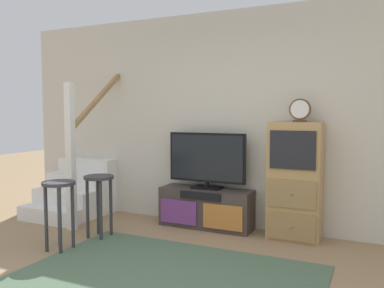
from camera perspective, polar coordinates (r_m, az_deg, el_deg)
back_wall at (r=5.07m, az=6.35°, el=3.48°), size 6.40×0.12×2.70m
area_rug at (r=3.66m, az=-3.81°, el=-18.57°), size 2.60×1.80×0.01m
media_console at (r=5.07m, az=2.00°, el=-9.11°), size 1.17×0.38×0.49m
television at (r=4.99m, az=2.13°, el=-2.17°), size 1.01×0.22×0.70m
side_cabinet at (r=4.69m, az=14.44°, el=-5.14°), size 0.58×0.38×1.33m
desk_clock at (r=4.60m, az=15.14°, el=4.65°), size 0.24×0.08×0.26m
staircase at (r=6.07m, az=-15.10°, el=-5.79°), size 1.00×1.36×2.20m
bar_stool_near at (r=4.42m, az=-18.41°, el=-7.50°), size 0.34×0.34×0.73m
bar_stool_far at (r=4.74m, az=-13.11°, el=-6.62°), size 0.34×0.34×0.72m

